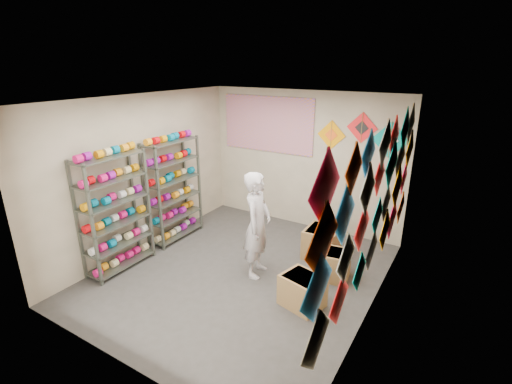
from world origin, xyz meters
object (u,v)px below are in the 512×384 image
Objects in this scene: carton_c at (322,243)px; shelf_rack_front at (115,213)px; shopkeeper at (257,225)px; carton_b at (331,264)px; shelf_rack_back at (173,190)px; carton_a at (302,291)px.

shelf_rack_front is at bearing -144.72° from carton_c.
carton_b is (1.04, 0.50, -0.62)m from shopkeeper.
shopkeeper is at bearing -8.86° from shelf_rack_back.
shelf_rack_front reaches higher than carton_b.
shelf_rack_front is 3.23× the size of carton_c.
shelf_rack_back reaches higher than carton_b.
carton_c is at bearing -43.89° from shopkeeper.
shelf_rack_back reaches higher than carton_a.
carton_c is at bearing 116.32° from carton_b.
shopkeeper reaches higher than carton_b.
shelf_rack_front reaches higher than carton_c.
shelf_rack_front is 2.24m from shopkeeper.
carton_a reaches higher than carton_b.
carton_a is 0.88m from carton_b.
carton_b is at bearing 98.36° from carton_a.
carton_b is 0.92× the size of carton_c.
carton_a is at bearing -13.28° from shelf_rack_back.
carton_a is (2.95, -0.70, -0.72)m from shelf_rack_back.
shopkeeper is 1.20m from carton_a.
shopkeeper is (2.00, -0.31, -0.11)m from shelf_rack_back.
carton_c is at bearing 115.32° from carton_a.
shelf_rack_front is 1.30m from shelf_rack_back.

